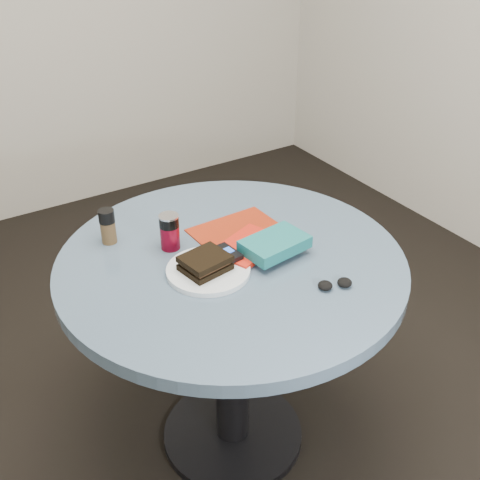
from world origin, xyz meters
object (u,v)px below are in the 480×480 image
plate (208,270)px  sandwich (205,263)px  pepper_grinder (108,226)px  soda_can (170,232)px  mp3_player (227,253)px  novel (275,244)px  magazine (238,232)px  red_book (248,246)px  headphones (335,284)px  table (232,303)px

plate → sandwich: size_ratio=1.70×
plate → pepper_grinder: size_ratio=2.16×
soda_can → mp3_player: size_ratio=1.16×
soda_can → plate: bearing=-80.2°
soda_can → novel: 0.31m
sandwich → pepper_grinder: size_ratio=1.27×
magazine → novel: 0.17m
pepper_grinder → red_book: size_ratio=0.54×
pepper_grinder → headphones: bearing=-51.9°
soda_can → red_book: soda_can is taller
pepper_grinder → table: bearing=-45.6°
headphones → plate: bearing=136.4°
soda_can → magazine: soda_can is taller
table → red_book: red_book is taller
plate → soda_can: bearing=99.8°
magazine → soda_can: bearing=170.0°
soda_can → headphones: soda_can is taller
plate → soda_can: 0.18m
soda_can → magazine: bearing=-8.1°
plate → magazine: bearing=37.4°
magazine → red_book: (-0.03, -0.10, 0.01)m
plate → soda_can: (-0.03, 0.17, 0.05)m
sandwich → soda_can: 0.17m
mp3_player → table: bearing=27.4°
sandwich → soda_can: size_ratio=1.26×
novel → mp3_player: bearing=153.2°
sandwich → novel: (0.21, -0.03, 0.00)m
pepper_grinder → red_book: bearing=-38.6°
table → sandwich: (-0.10, -0.03, 0.20)m
pepper_grinder → novel: pepper_grinder is taller
table → headphones: headphones is taller
plate → mp3_player: (0.07, 0.02, 0.02)m
sandwich → novel: bearing=-7.1°
table → soda_can: bearing=130.8°
soda_can → red_book: size_ratio=0.55×
plate → novel: 0.21m
red_book → novel: 0.09m
magazine → mp3_player: mp3_player is taller
table → sandwich: sandwich is taller
novel → pepper_grinder: bearing=131.6°
table → soda_can: (-0.12, 0.14, 0.22)m
magazine → sandwich: bearing=-145.8°
red_book → mp3_player: bearing=172.0°
plate → soda_can: soda_can is taller
magazine → novel: bearing=-85.5°
plate → magazine: 0.23m
pepper_grinder → mp3_player: pepper_grinder is taller
table → plate: (-0.09, -0.03, 0.17)m
table → novel: novel is taller
magazine → headphones: size_ratio=2.59×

